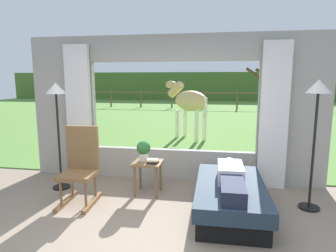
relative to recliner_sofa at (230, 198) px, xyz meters
The scene contains 17 objects.
ground_plane 1.44m from the recliner_sofa, 133.47° to the right, with size 12.00×12.00×0.00m, color gray.
back_wall_with_window 1.88m from the recliner_sofa, 128.43° to the left, with size 5.20×0.12×2.55m.
curtain_panel_left 3.04m from the recliner_sofa, 157.76° to the left, with size 0.44×0.10×2.40m, color silver.
curtain_panel_right 1.63m from the recliner_sofa, 56.79° to the left, with size 0.44×0.10×2.40m, color silver.
outdoor_pasture_lawn 12.17m from the recliner_sofa, 94.60° to the left, with size 36.00×21.68×0.02m, color #568438.
distant_hill_ridge 22.01m from the recliner_sofa, 92.54° to the left, with size 36.00×2.00×2.40m, color #486B2D.
recliner_sofa is the anchor object (origin of this frame).
reclining_person 0.31m from the recliner_sofa, 90.00° to the right, with size 0.34×1.43×0.22m.
rocking_chair 2.18m from the recliner_sofa, behind, with size 0.50×0.70×1.12m.
side_table 1.36m from the recliner_sofa, 158.88° to the left, with size 0.44×0.44×0.52m.
potted_plant 1.52m from the recliner_sofa, 157.80° to the left, with size 0.22×0.22×0.32m.
book_stack 1.28m from the recliner_sofa, 159.93° to the left, with size 0.18×0.15×0.06m.
floor_lamp_left 3.02m from the recliner_sofa, behind, with size 0.32×0.32×1.75m.
floor_lamp_right 1.69m from the recliner_sofa, 16.70° to the left, with size 0.32×0.32×1.79m.
horse 5.00m from the recliner_sofa, 102.06° to the left, with size 1.58×1.46×1.73m.
pasture_tree 6.26m from the recliner_sofa, 76.34° to the left, with size 1.57×0.90×2.57m.
pasture_fence_line 14.18m from the recliner_sofa, 93.95° to the left, with size 16.10×0.10×1.10m.
Camera 1 is at (0.76, -2.74, 1.79)m, focal length 30.91 mm.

